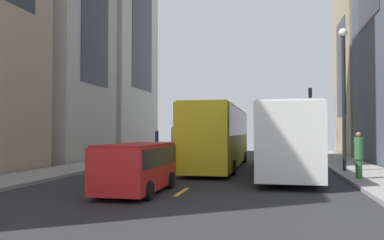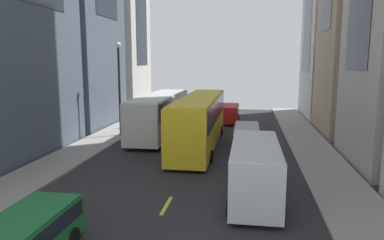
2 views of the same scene
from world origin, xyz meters
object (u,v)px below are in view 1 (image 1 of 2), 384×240
at_px(streetcar_yellow, 220,132).
at_px(city_bus_white, 285,135).
at_px(car_red_1, 137,164).
at_px(car_green_2, 273,145).
at_px(pedestrian_waiting_curb, 359,154).
at_px(delivery_van_white, 191,139).
at_px(traffic_light_near_corner, 310,108).
at_px(car_silver_0, 165,152).
at_px(pedestrian_crossing_mid, 157,140).

bearing_deg(streetcar_yellow, city_bus_white, 137.74).
bearing_deg(car_red_1, city_bus_white, -126.80).
distance_m(city_bus_white, car_green_2, 19.73).
height_order(car_red_1, pedestrian_waiting_curb, pedestrian_waiting_curb).
distance_m(delivery_van_white, car_green_2, 9.54).
relative_size(streetcar_yellow, traffic_light_near_corner, 2.15).
xyz_separation_m(streetcar_yellow, car_silver_0, (3.33, 0.38, -1.23)).
distance_m(pedestrian_crossing_mid, traffic_light_near_corner, 15.57).
distance_m(city_bus_white, car_silver_0, 7.79).
relative_size(car_silver_0, car_red_1, 1.06).
xyz_separation_m(car_silver_0, car_green_2, (-6.52, -16.66, -0.00)).
bearing_deg(car_silver_0, pedestrian_crossing_mid, -71.68).
bearing_deg(pedestrian_waiting_curb, delivery_van_white, 153.84).
bearing_deg(streetcar_yellow, pedestrian_crossing_mid, -60.98).
bearing_deg(delivery_van_white, pedestrian_waiting_curb, 124.16).
bearing_deg(streetcar_yellow, pedestrian_waiting_curb, 139.64).
distance_m(car_green_2, pedestrian_waiting_curb, 22.32).
xyz_separation_m(car_silver_0, pedestrian_waiting_curb, (-10.10, 5.37, 0.32)).
relative_size(car_red_1, pedestrian_waiting_curb, 2.19).
distance_m(delivery_van_white, traffic_light_near_corner, 12.03).
bearing_deg(delivery_van_white, traffic_light_near_corner, -153.38).
bearing_deg(car_red_1, streetcar_yellow, -98.38).
xyz_separation_m(car_silver_0, car_red_1, (-1.78, 10.12, 0.13)).
distance_m(streetcar_yellow, car_silver_0, 3.57).
bearing_deg(delivery_van_white, streetcar_yellow, 111.08).
bearing_deg(car_green_2, traffic_light_near_corner, 159.96).
relative_size(city_bus_white, car_red_1, 2.71).
bearing_deg(pedestrian_waiting_curb, car_red_1, -120.56).
bearing_deg(pedestrian_waiting_curb, streetcar_yellow, 169.32).
height_order(delivery_van_white, car_silver_0, delivery_van_white).
height_order(delivery_van_white, pedestrian_crossing_mid, delivery_van_white).
height_order(streetcar_yellow, car_red_1, streetcar_yellow).
relative_size(delivery_van_white, pedestrian_waiting_curb, 3.03).
xyz_separation_m(car_red_1, traffic_light_near_corner, (-8.22, -25.51, 3.40)).
bearing_deg(car_green_2, car_silver_0, 68.64).
xyz_separation_m(car_silver_0, traffic_light_near_corner, (-10.00, -15.39, 3.53)).
relative_size(city_bus_white, streetcar_yellow, 0.89).
bearing_deg(car_red_1, car_silver_0, -80.01).
xyz_separation_m(streetcar_yellow, traffic_light_near_corner, (-6.67, -15.01, 2.30)).
distance_m(car_silver_0, traffic_light_near_corner, 18.69).
xyz_separation_m(streetcar_yellow, delivery_van_white, (3.77, -9.77, -0.61)).
distance_m(streetcar_yellow, pedestrian_crossing_mid, 17.71).
bearing_deg(streetcar_yellow, car_green_2, -101.07).
bearing_deg(city_bus_white, delivery_van_white, -60.29).
bearing_deg(traffic_light_near_corner, delivery_van_white, 26.62).
relative_size(streetcar_yellow, car_green_2, 2.81).
xyz_separation_m(city_bus_white, car_green_2, (0.57, -19.69, -1.12)).
height_order(car_red_1, pedestrian_crossing_mid, pedestrian_crossing_mid).
distance_m(streetcar_yellow, car_red_1, 10.68).
height_order(car_red_1, traffic_light_near_corner, traffic_light_near_corner).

